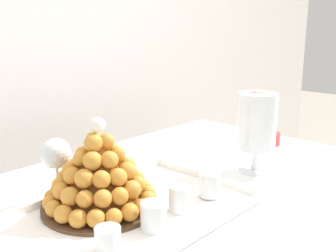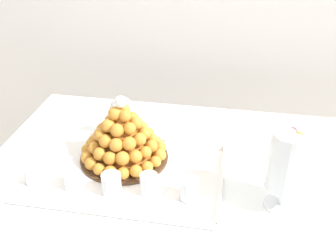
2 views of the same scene
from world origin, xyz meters
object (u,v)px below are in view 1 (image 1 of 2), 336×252
(serving_tray, at_px, (122,218))
(dessert_cup_right, at_px, (210,186))
(fruit_tart_plate, at_px, (265,141))
(macaron_goblet, at_px, (257,123))
(dessert_cup_centre, at_px, (153,217))
(wine_glass, at_px, (56,156))
(croquembouche, at_px, (99,175))
(dessert_cup_mid_right, at_px, (179,199))
(dessert_cup_mid_left, at_px, (108,240))

(serving_tray, height_order, dessert_cup_right, dessert_cup_right)
(dessert_cup_right, relative_size, fruit_tart_plate, 0.33)
(dessert_cup_right, relative_size, macaron_goblet, 0.25)
(dessert_cup_centre, distance_m, dessert_cup_right, 0.21)
(serving_tray, height_order, fruit_tart_plate, fruit_tart_plate)
(wine_glass, bearing_deg, dessert_cup_centre, -80.34)
(dessert_cup_right, height_order, fruit_tart_plate, dessert_cup_right)
(croquembouche, distance_m, dessert_cup_centre, 0.17)
(croquembouche, bearing_deg, wine_glass, 107.02)
(dessert_cup_centre, bearing_deg, wine_glass, 99.66)
(fruit_tart_plate, bearing_deg, wine_glass, 169.81)
(dessert_cup_mid_right, bearing_deg, dessert_cup_centre, -170.27)
(croquembouche, distance_m, macaron_goblet, 0.48)
(serving_tray, height_order, dessert_cup_centre, dessert_cup_centre)
(wine_glass, bearing_deg, fruit_tart_plate, -10.19)
(serving_tray, distance_m, dessert_cup_mid_left, 0.14)
(fruit_tart_plate, bearing_deg, croquembouche, 178.59)
(dessert_cup_mid_left, distance_m, dessert_cup_centre, 0.11)
(croquembouche, distance_m, fruit_tart_plate, 0.71)
(dessert_cup_mid_left, relative_size, macaron_goblet, 0.21)
(fruit_tart_plate, bearing_deg, dessert_cup_mid_left, -170.47)
(serving_tray, relative_size, dessert_cup_mid_left, 12.13)
(serving_tray, xyz_separation_m, wine_glass, (-0.04, 0.19, 0.11))
(croquembouche, relative_size, wine_glass, 1.71)
(dessert_cup_centre, xyz_separation_m, fruit_tart_plate, (0.70, 0.14, -0.02))
(serving_tray, xyz_separation_m, croquembouche, (-0.00, 0.07, 0.08))
(dessert_cup_centre, xyz_separation_m, dessert_cup_right, (0.21, 0.02, 0.00))
(dessert_cup_mid_left, xyz_separation_m, dessert_cup_mid_right, (0.21, 0.01, 0.01))
(serving_tray, xyz_separation_m, dessert_cup_centre, (0.01, -0.09, 0.03))
(dessert_cup_mid_right, relative_size, wine_glass, 0.38)
(macaron_goblet, height_order, wine_glass, macaron_goblet)
(serving_tray, relative_size, macaron_goblet, 2.52)
(dessert_cup_mid_left, bearing_deg, fruit_tart_plate, 9.53)
(croquembouche, height_order, dessert_cup_mid_left, croquembouche)
(serving_tray, relative_size, dessert_cup_mid_right, 10.25)
(dessert_cup_right, bearing_deg, fruit_tart_plate, 14.46)
(serving_tray, xyz_separation_m, macaron_goblet, (0.46, -0.05, 0.14))
(wine_glass, bearing_deg, macaron_goblet, -25.68)
(serving_tray, distance_m, dessert_cup_right, 0.23)
(serving_tray, distance_m, macaron_goblet, 0.48)
(dessert_cup_centre, relative_size, dessert_cup_right, 0.99)
(dessert_cup_right, distance_m, wine_glass, 0.37)
(serving_tray, distance_m, fruit_tart_plate, 0.71)
(fruit_tart_plate, distance_m, wine_glass, 0.76)
(macaron_goblet, bearing_deg, dessert_cup_mid_left, -176.84)
(dessert_cup_mid_left, xyz_separation_m, macaron_goblet, (0.56, 0.03, 0.12))
(dessert_cup_centre, bearing_deg, dessert_cup_mid_left, 177.35)
(serving_tray, xyz_separation_m, dessert_cup_mid_left, (-0.11, -0.08, 0.02))
(serving_tray, xyz_separation_m, dessert_cup_mid_right, (0.11, -0.07, 0.03))
(dessert_cup_right, height_order, wine_glass, wine_glass)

